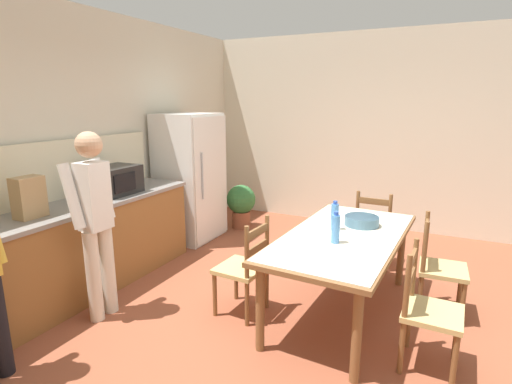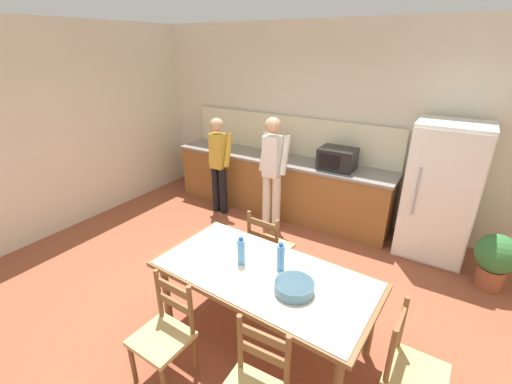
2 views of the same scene
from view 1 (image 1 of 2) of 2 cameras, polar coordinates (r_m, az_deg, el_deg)
ground_plane at (r=3.66m, az=6.21°, el=-18.73°), size 8.32×8.32×0.00m
wall_back at (r=4.74m, az=-25.33°, el=6.07°), size 6.52×0.12×2.90m
wall_right at (r=6.30m, az=16.83°, el=8.21°), size 0.12×5.20×2.90m
kitchen_counter at (r=4.18m, az=-28.37°, el=-9.03°), size 3.59×0.66×0.93m
counter_splashback at (r=4.24m, az=-31.93°, el=1.56°), size 3.55×0.03×0.60m
refrigerator at (r=5.62m, az=-9.37°, el=2.10°), size 0.81×0.73×1.74m
microwave at (r=4.57m, az=-19.52°, el=1.61°), size 0.50×0.39×0.30m
paper_bag at (r=3.95m, az=-29.71°, el=-0.67°), size 0.24×0.16×0.36m
dining_table at (r=3.67m, az=12.34°, el=-7.07°), size 1.97×1.05×0.76m
bottle_near_centre at (r=3.38m, az=11.31°, el=-5.13°), size 0.07×0.07×0.27m
bottle_off_centre at (r=3.73m, az=11.18°, el=-3.43°), size 0.07×0.07×0.27m
serving_bowl at (r=3.92m, az=14.87°, el=-3.92°), size 0.32×0.32×0.09m
chair_side_near_right at (r=4.03m, az=24.64°, el=-9.77°), size 0.44×0.42×0.91m
chair_head_end at (r=4.90m, az=16.53°, el=-5.11°), size 0.41×0.43×0.91m
chair_side_far_left at (r=3.67m, az=-1.64°, el=-10.78°), size 0.44×0.43×0.91m
chair_side_near_left at (r=3.25m, az=23.27°, el=-15.27°), size 0.43×0.41×0.91m
person_at_counter at (r=3.73m, az=-22.04°, el=-3.25°), size 0.42×0.29×1.67m
potted_plant at (r=6.07m, az=-2.15°, el=-1.61°), size 0.44×0.44×0.67m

